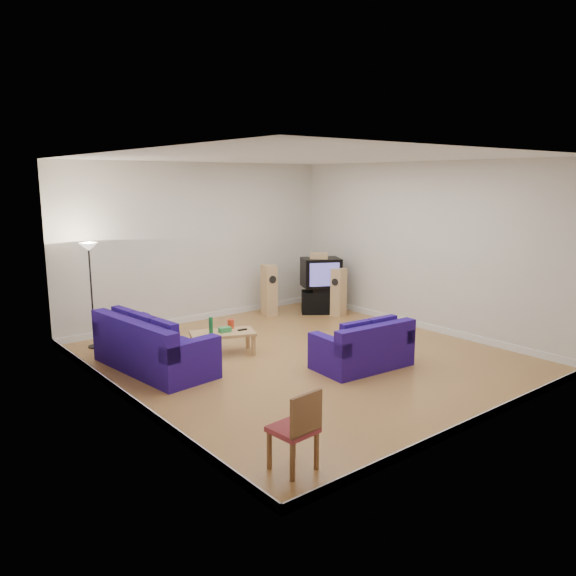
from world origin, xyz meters
TOP-DOWN VIEW (x-y plane):
  - room at (0.00, 0.00)m, footprint 6.01×6.51m
  - sofa_three_seat at (-2.18, 1.02)m, footprint 1.16×2.23m
  - sofa_loveseat at (0.41, -0.96)m, footprint 1.53×0.94m
  - coffee_table at (-0.92, 0.98)m, footprint 1.17×0.87m
  - bottle at (-1.15, 0.98)m, footprint 0.09×0.09m
  - tissue_box at (-0.89, 0.96)m, footprint 0.21×0.13m
  - red_canister at (-0.69, 1.09)m, footprint 0.16×0.16m
  - remote at (-0.61, 0.87)m, footprint 0.17×0.07m
  - tv_stand at (2.30, 2.16)m, footprint 0.89×0.83m
  - av_receiver at (2.31, 2.10)m, footprint 0.53×0.52m
  - television at (2.35, 2.19)m, footprint 0.98×0.89m
  - centre_speaker at (2.24, 2.14)m, footprint 0.36×0.38m
  - speaker_left at (1.33, 2.70)m, footprint 0.30×0.37m
  - speaker_right at (2.45, 1.74)m, footprint 0.36×0.31m
  - floor_lamp at (-2.45, 2.70)m, footprint 0.31×0.31m
  - dining_chair at (-2.39, -2.73)m, footprint 0.44×0.44m

SIDE VIEW (x-z plane):
  - tv_stand at x=2.30m, z-range 0.00..0.48m
  - sofa_loveseat at x=0.41m, z-range -0.09..0.65m
  - sofa_three_seat at x=-2.18m, z-range -0.11..0.72m
  - coffee_table at x=-0.92m, z-range 0.14..0.52m
  - remote at x=-0.61m, z-range 0.38..0.40m
  - tissue_box at x=-0.89m, z-range 0.38..0.46m
  - red_canister at x=-0.69m, z-range 0.38..0.54m
  - dining_chair at x=-2.39m, z-range 0.05..0.90m
  - speaker_right at x=2.45m, z-range 0.00..1.02m
  - bottle at x=-1.15m, z-range 0.38..0.67m
  - av_receiver at x=2.31m, z-range 0.48..0.58m
  - speaker_left at x=1.33m, z-range 0.00..1.09m
  - television at x=2.35m, z-range 0.58..1.20m
  - centre_speaker at x=2.24m, z-range 1.20..1.33m
  - floor_lamp at x=-2.45m, z-range 0.59..2.42m
  - room at x=0.00m, z-range -0.06..3.15m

